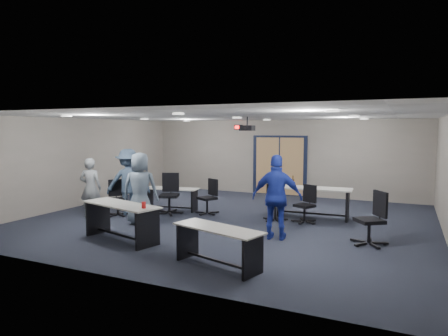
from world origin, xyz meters
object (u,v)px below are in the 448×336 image
at_px(chair_back_b, 207,197).
at_px(table_back_right, 313,197).
at_px(chair_loose_right, 369,218).
at_px(person_back, 128,182).
at_px(table_back_left, 171,195).
at_px(chair_loose_left, 118,198).
at_px(chair_back_d, 305,204).
at_px(table_front_left, 121,215).
at_px(person_navy, 277,197).
at_px(table_front_right, 218,240).
at_px(chair_back_c, 275,203).
at_px(person_plaid, 140,188).
at_px(chair_back_a, 169,194).
at_px(person_gray, 91,188).

bearing_deg(chair_back_b, table_back_right, 43.09).
height_order(chair_loose_right, person_back, person_back).
height_order(table_back_left, chair_loose_left, chair_loose_left).
bearing_deg(chair_back_d, table_front_left, -108.39).
xyz_separation_m(chair_loose_right, person_navy, (-1.85, -0.37, 0.36)).
distance_m(table_front_right, chair_back_b, 4.32).
distance_m(chair_back_b, chair_loose_right, 4.57).
height_order(table_back_right, chair_back_c, table_back_right).
bearing_deg(person_back, person_navy, 136.76).
bearing_deg(table_front_right, table_back_right, 98.31).
xyz_separation_m(table_front_left, person_plaid, (-0.55, 1.41, 0.36)).
height_order(table_front_right, chair_back_a, chair_back_a).
distance_m(chair_loose_right, person_gray, 7.02).
xyz_separation_m(table_back_left, person_back, (-0.74, -1.02, 0.47)).
xyz_separation_m(person_navy, person_back, (-4.49, 0.69, 0.00)).
bearing_deg(table_front_right, chair_back_a, 149.45).
height_order(chair_loose_left, person_navy, person_navy).
bearing_deg(table_back_right, table_back_left, -172.36).
height_order(chair_back_c, person_back, person_back).
height_order(chair_back_a, chair_back_c, chair_back_a).
bearing_deg(table_back_right, chair_back_d, -97.65).
height_order(chair_back_b, chair_back_c, chair_back_b).
distance_m(chair_back_a, chair_loose_right, 5.42).
bearing_deg(chair_back_a, chair_back_b, 2.82).
distance_m(chair_back_d, chair_loose_right, 2.17).
distance_m(table_front_left, table_front_right, 2.65).
relative_size(table_back_right, person_gray, 1.26).
xyz_separation_m(chair_back_b, chair_back_c, (1.99, -0.01, -0.02)).
bearing_deg(table_back_right, person_gray, -157.94).
relative_size(chair_back_c, person_navy, 0.51).
xyz_separation_m(table_front_right, chair_back_d, (0.59, 3.86, 0.01)).
height_order(chair_loose_right, person_navy, person_navy).
relative_size(table_back_right, chair_back_d, 2.12).
height_order(chair_back_c, chair_loose_right, chair_loose_right).
bearing_deg(table_back_left, person_navy, -34.16).
height_order(table_back_right, person_gray, person_gray).
height_order(chair_back_d, person_back, person_back).
relative_size(table_back_left, person_navy, 0.92).
bearing_deg(chair_back_c, table_front_right, -116.51).
bearing_deg(person_navy, chair_back_b, -40.98).
distance_m(chair_back_b, chair_back_c, 1.99).
bearing_deg(chair_back_c, table_back_left, 150.13).
xyz_separation_m(table_front_right, chair_back_b, (-2.14, 3.75, 0.02)).
distance_m(table_back_right, chair_back_c, 1.14).
relative_size(person_gray, person_plaid, 0.90).
xyz_separation_m(person_gray, person_back, (0.66, 0.75, 0.11)).
relative_size(table_back_left, person_gray, 1.04).
bearing_deg(chair_loose_right, chair_back_b, -142.27).
distance_m(chair_back_c, chair_back_d, 0.74).
xyz_separation_m(chair_back_d, chair_loose_left, (-4.86, -1.32, 0.01)).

